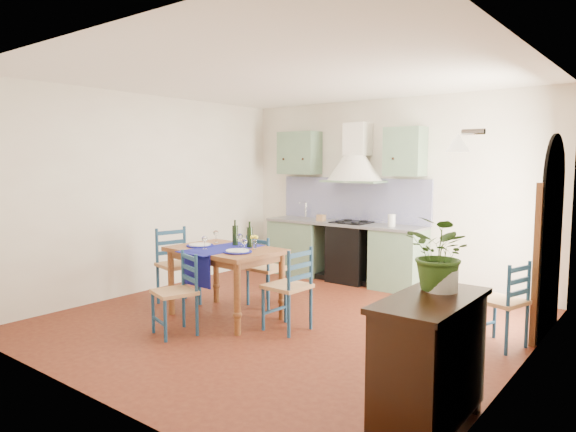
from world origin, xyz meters
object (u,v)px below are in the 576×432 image
at_px(dining_table, 225,256).
at_px(chair_near, 177,292).
at_px(sideboard, 429,358).
at_px(potted_plant, 442,254).

distance_m(dining_table, chair_near, 0.80).
relative_size(dining_table, chair_near, 1.53).
bearing_deg(chair_near, sideboard, -4.76).
xyz_separation_m(dining_table, sideboard, (2.95, -1.00, -0.23)).
distance_m(dining_table, sideboard, 3.12).
relative_size(chair_near, sideboard, 0.84).
distance_m(chair_near, sideboard, 2.93).
relative_size(dining_table, potted_plant, 2.52).
bearing_deg(dining_table, sideboard, -18.71).
bearing_deg(dining_table, chair_near, -88.26).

